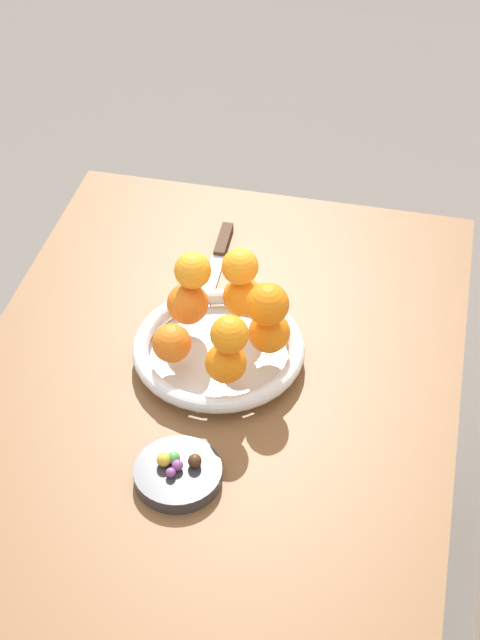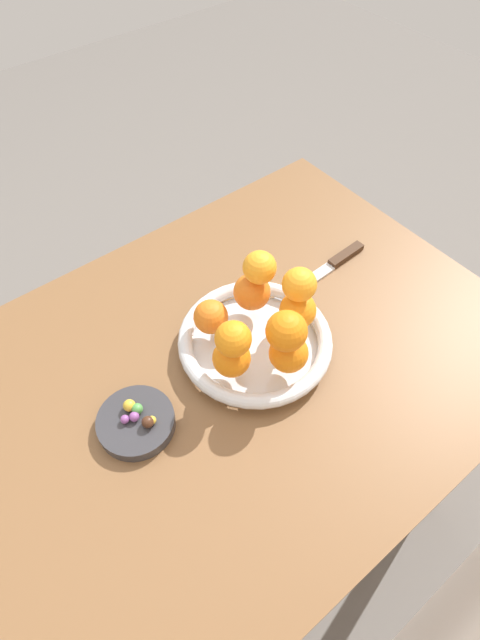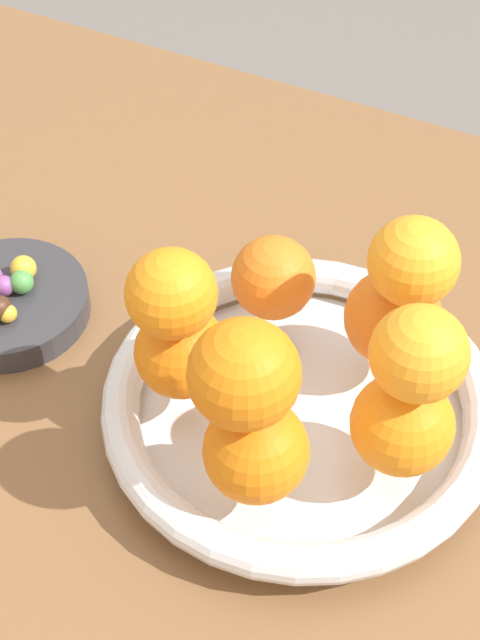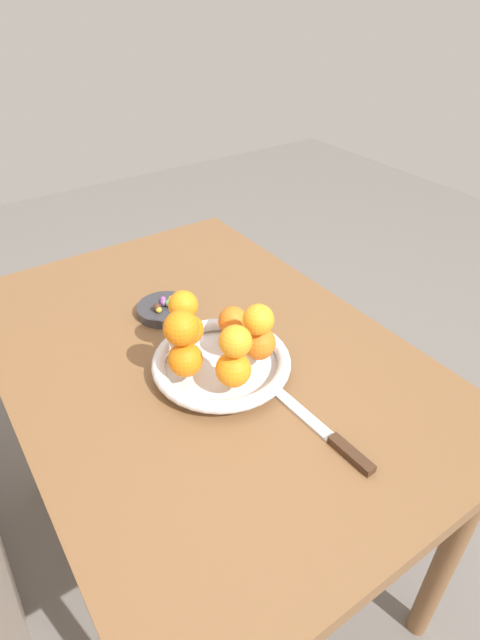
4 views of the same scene
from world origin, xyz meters
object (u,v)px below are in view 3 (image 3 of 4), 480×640
at_px(orange_4, 256,451).
at_px(candy_ball_4, 23,268).
at_px(candy_dish, 10,301).
at_px(orange_0, 402,424).
at_px(orange_1, 393,317).
at_px(orange_8, 414,262).
at_px(orange_6, 419,354).
at_px(dining_table, 199,454).
at_px(fruit_bowl, 299,408).
at_px(orange_3, 181,352).
at_px(candy_ball_2, 7,313).
at_px(candy_ball_3, 22,282).
at_px(candy_ball_1, 5,285).
at_px(orange_2, 273,278).
at_px(orange_7, 171,294).

distance_m(orange_4, candy_ball_4, 0.27).
height_order(candy_dish, orange_0, orange_0).
bearing_deg(candy_dish, orange_1, -168.78).
bearing_deg(orange_1, orange_8, 138.36).
height_order(orange_1, orange_6, orange_6).
height_order(dining_table, fruit_bowl, fruit_bowl).
relative_size(orange_1, orange_3, 1.06).
bearing_deg(dining_table, orange_8, -158.65).
height_order(orange_4, candy_ball_2, orange_4).
height_order(candy_dish, orange_3, orange_3).
bearing_deg(candy_ball_4, candy_ball_3, 118.67).
xyz_separation_m(candy_ball_1, candy_ball_3, (-0.01, -0.01, 0.00)).
bearing_deg(dining_table, orange_3, 105.88).
relative_size(orange_8, candy_ball_1, 3.60).
distance_m(orange_1, orange_2, 0.09).
bearing_deg(fruit_bowl, orange_0, 164.69).
bearing_deg(orange_8, candy_ball_4, 6.03).
bearing_deg(dining_table, fruit_bowl, 179.03).
relative_size(dining_table, fruit_bowl, 4.04).
bearing_deg(candy_ball_3, orange_6, 175.28).
bearing_deg(orange_0, orange_6, -95.87).
bearing_deg(orange_0, orange_2, -33.44).
xyz_separation_m(dining_table, candy_ball_4, (0.16, -0.02, 0.12)).
xyz_separation_m(candy_dish, candy_ball_4, (-0.00, -0.02, 0.02)).
distance_m(orange_0, candy_ball_4, 0.32).
relative_size(fruit_bowl, orange_8, 4.69).
bearing_deg(orange_3, candy_ball_2, -2.87).
xyz_separation_m(fruit_bowl, candy_dish, (0.24, -0.00, -0.01)).
xyz_separation_m(dining_table, candy_dish, (0.16, -0.00, 0.10)).
bearing_deg(orange_8, orange_1, -41.64).
xyz_separation_m(orange_3, orange_4, (-0.08, 0.05, 0.00)).
relative_size(fruit_bowl, candy_ball_3, 14.80).
bearing_deg(candy_ball_1, orange_6, 176.66).
xyz_separation_m(candy_dish, candy_ball_3, (-0.01, -0.01, 0.02)).
relative_size(orange_7, candy_ball_3, 3.12).
bearing_deg(candy_ball_4, orange_2, -168.21).
bearing_deg(candy_ball_3, candy_ball_2, 104.76).
bearing_deg(candy_ball_1, orange_3, 169.73).
height_order(orange_0, orange_6, orange_6).
distance_m(orange_0, candy_ball_2, 0.31).
bearing_deg(fruit_bowl, orange_4, 92.69).
relative_size(orange_3, orange_6, 1.08).
bearing_deg(candy_ball_3, orange_4, 159.79).
relative_size(orange_0, orange_8, 1.12).
relative_size(fruit_bowl, candy_dish, 2.19).
xyz_separation_m(orange_7, candy_ball_3, (0.16, -0.04, -0.10)).
relative_size(orange_0, candy_ball_4, 3.22).
xyz_separation_m(candy_ball_3, candy_ball_4, (0.01, -0.01, 0.00)).
distance_m(fruit_bowl, orange_3, 0.09).
xyz_separation_m(candy_dish, orange_0, (-0.32, 0.02, 0.06)).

